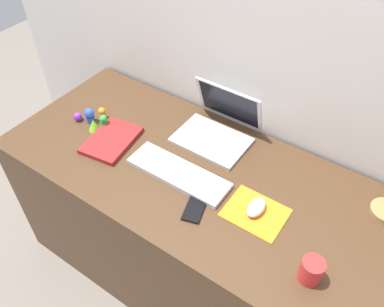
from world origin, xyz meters
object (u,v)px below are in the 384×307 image
toy_figurine_lime (94,125)px  mouse (256,207)px  notebook_pad (112,140)px  toy_figurine_purple (78,117)px  toy_figurine_blue (90,115)px  cell_phone (195,208)px  coffee_mug (311,271)px  toy_figurine_green (105,120)px  keyboard (178,173)px  laptop (219,124)px  toy_figurine_orange (102,113)px

toy_figurine_lime → mouse: bearing=0.3°
notebook_pad → toy_figurine_purple: bearing=165.7°
toy_figurine_blue → notebook_pad: bearing=-15.7°
notebook_pad → toy_figurine_purple: toy_figurine_purple is taller
cell_phone → coffee_mug: (0.44, -0.02, 0.04)m
mouse → notebook_pad: 0.67m
notebook_pad → toy_figurine_blue: toy_figurine_blue is taller
notebook_pad → toy_figurine_green: (-0.09, 0.06, 0.02)m
keyboard → toy_figurine_lime: size_ratio=7.48×
cell_phone → toy_figurine_lime: (-0.60, 0.11, 0.02)m
keyboard → toy_figurine_green: 0.44m
keyboard → coffee_mug: bearing=-11.8°
mouse → toy_figurine_blue: (-0.83, 0.03, 0.02)m
cell_phone → toy_figurine_lime: bearing=153.6°
cell_phone → toy_figurine_purple: 0.71m
laptop → cell_phone: 0.42m
toy_figurine_lime → toy_figurine_blue: toy_figurine_blue is taller
laptop → cell_phone: laptop is taller
toy_figurine_lime → toy_figurine_green: (0.02, 0.05, 0.00)m
toy_figurine_lime → keyboard: bearing=-1.3°
mouse → cell_phone: mouse is taller
toy_figurine_green → notebook_pad: bearing=-33.4°
laptop → mouse: (0.32, -0.28, -0.03)m
keyboard → notebook_pad: size_ratio=1.71×
keyboard → toy_figurine_lime: bearing=178.7°
keyboard → cell_phone: keyboard is taller
mouse → coffee_mug: coffee_mug is taller
toy_figurine_orange → toy_figurine_purple: 0.11m
toy_figurine_green → laptop: bearing=28.6°
laptop → coffee_mug: bearing=-35.5°
notebook_pad → toy_figurine_blue: (-0.17, 0.05, 0.03)m
mouse → toy_figurine_green: (-0.76, 0.04, 0.01)m
toy_figurine_green → mouse: bearing=-3.1°
notebook_pad → coffee_mug: (0.92, -0.12, 0.03)m
laptop → mouse: size_ratio=3.12×
toy_figurine_lime → toy_figurine_blue: size_ratio=0.80×
laptop → toy_figurine_blue: bearing=-153.7°
toy_figurine_green → cell_phone: bearing=-14.9°
coffee_mug → toy_figurine_green: (-1.01, 0.18, -0.01)m
laptop → toy_figurine_purple: (-0.56, -0.28, -0.03)m
toy_figurine_green → keyboard: bearing=-7.3°
keyboard → toy_figurine_blue: toy_figurine_blue is taller
mouse → toy_figurine_green: size_ratio=1.59×
notebook_pad → coffee_mug: coffee_mug is taller
toy_figurine_purple → toy_figurine_green: bearing=17.3°
notebook_pad → toy_figurine_blue: 0.17m
toy_figurine_purple → cell_phone: bearing=-9.2°
toy_figurine_orange → coffee_mug: bearing=-11.2°
toy_figurine_orange → toy_figurine_blue: size_ratio=0.79×
toy_figurine_blue → cell_phone: bearing=-12.0°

